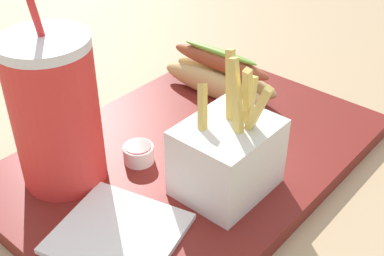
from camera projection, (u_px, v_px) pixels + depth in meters
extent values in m
cube|color=tan|center=(192.00, 169.00, 0.60)|extent=(2.40, 2.40, 0.02)
cube|color=maroon|center=(192.00, 156.00, 0.59)|extent=(0.44, 0.30, 0.02)
cylinder|color=red|center=(56.00, 117.00, 0.51)|extent=(0.09, 0.09, 0.15)
cylinder|color=white|center=(43.00, 43.00, 0.46)|extent=(0.09, 0.09, 0.01)
cube|color=white|center=(227.00, 158.00, 0.51)|extent=(0.10, 0.08, 0.08)
cube|color=#E5C660|center=(249.00, 109.00, 0.49)|extent=(0.02, 0.01, 0.07)
cube|color=#E5C660|center=(247.00, 101.00, 0.48)|extent=(0.03, 0.02, 0.08)
cube|color=#E5C660|center=(256.00, 113.00, 0.47)|extent=(0.02, 0.04, 0.07)
cube|color=#E5C660|center=(237.00, 101.00, 0.47)|extent=(0.02, 0.03, 0.08)
cube|color=#E5C660|center=(202.00, 117.00, 0.48)|extent=(0.03, 0.03, 0.06)
cube|color=#E5C660|center=(231.00, 97.00, 0.49)|extent=(0.02, 0.02, 0.09)
ellipsoid|color=tan|center=(213.00, 84.00, 0.68)|extent=(0.03, 0.17, 0.04)
ellipsoid|color=tan|center=(225.00, 77.00, 0.70)|extent=(0.03, 0.17, 0.04)
ellipsoid|color=#994728|center=(220.00, 61.00, 0.67)|extent=(0.03, 0.15, 0.02)
ellipsoid|color=#6B9E33|center=(220.00, 53.00, 0.66)|extent=(0.02, 0.12, 0.01)
cylinder|color=white|center=(265.00, 129.00, 0.61)|extent=(0.04, 0.04, 0.02)
cylinder|color=#B2140F|center=(265.00, 125.00, 0.60)|extent=(0.03, 0.03, 0.01)
cylinder|color=white|center=(139.00, 154.00, 0.56)|extent=(0.03, 0.03, 0.02)
cylinder|color=#B2140F|center=(138.00, 148.00, 0.56)|extent=(0.03, 0.03, 0.01)
cube|color=white|center=(118.00, 233.00, 0.47)|extent=(0.13, 0.14, 0.01)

